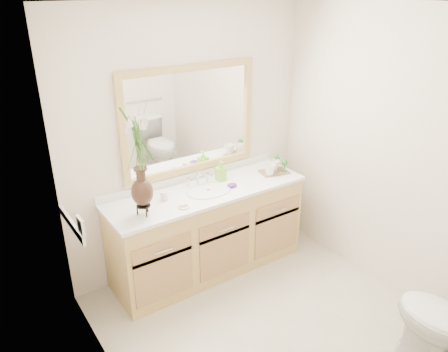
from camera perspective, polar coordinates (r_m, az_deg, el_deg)
floor at (r=3.67m, az=7.02°, el=-19.44°), size 2.60×2.60×0.00m
ceiling at (r=2.68m, az=9.75°, el=21.22°), size 2.40×2.60×0.02m
wall_back at (r=3.96m, az=-4.51°, el=4.50°), size 2.40×0.02×2.40m
wall_left at (r=2.43m, az=-13.69°, el=-9.49°), size 0.02×2.60×2.40m
wall_right at (r=3.84m, az=21.62°, el=2.22°), size 0.02×2.60×2.40m
vanity at (r=4.08m, az=-2.11°, el=-7.28°), size 1.80×0.55×0.80m
counter at (r=3.88m, az=-2.20°, el=-2.03°), size 1.84×0.57×0.03m
sink at (r=3.88m, az=-2.05°, el=-2.64°), size 0.38×0.34×0.23m
mirror at (r=3.87m, az=-4.44°, el=7.27°), size 1.32×0.04×0.97m
switch_plate at (r=3.18m, az=-18.19°, el=-6.17°), size 0.02×0.12×0.12m
toilet at (r=3.48m, az=27.23°, el=-17.30°), size 0.42×0.75×0.74m
flower_vase at (r=3.30m, az=-11.11°, el=3.64°), size 0.20×0.20×0.83m
tumbler at (r=3.71m, az=-7.84°, el=-2.58°), size 0.06×0.06×0.08m
soap_dish at (r=3.59m, az=-5.30°, el=-3.94°), size 0.10×0.10×0.03m
soap_bottle at (r=4.03m, az=-0.44°, el=0.58°), size 0.09×0.09×0.17m
purple_dish at (r=3.92m, az=1.05°, el=-1.19°), size 0.11×0.10×0.03m
tray at (r=4.25m, az=6.53°, el=0.54°), size 0.30×0.23×0.01m
mug_left at (r=4.15m, az=6.03°, el=0.92°), size 0.12×0.12×0.11m
mug_right at (r=4.25m, az=6.57°, el=1.44°), size 0.14×0.13×0.11m
goblet_front at (r=4.22m, az=7.93°, el=1.66°), size 0.06×0.06×0.13m
goblet_back at (r=4.30m, az=6.89°, el=2.20°), size 0.06×0.06×0.13m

